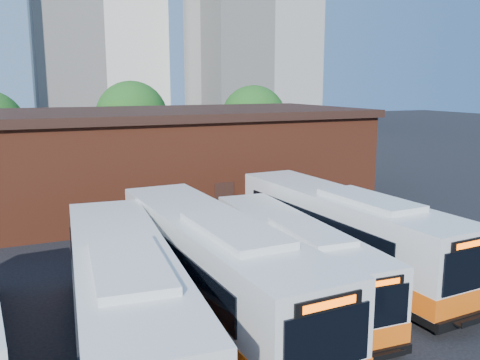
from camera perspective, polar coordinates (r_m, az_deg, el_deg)
name	(u,v)px	position (r m, az deg, el deg)	size (l,w,h in m)	color
ground	(302,338)	(17.28, 7.02, -17.21)	(220.00, 220.00, 0.00)	black
bus_west	(214,271)	(17.90, -2.93, -10.15)	(3.42, 13.80, 3.73)	silver
bus_midwest	(125,306)	(15.74, -12.82, -13.67)	(3.81, 13.40, 3.61)	silver
bus_mideast	(293,261)	(19.74, 5.94, -9.09)	(2.90, 11.38, 3.07)	silver
bus_east	(342,234)	(22.56, 11.41, -6.01)	(3.50, 13.49, 3.64)	silver
depot_building	(148,157)	(34.30, -10.28, 2.51)	(28.60, 12.60, 6.40)	maroon
tree_mid	(132,117)	(48.15, -12.05, 6.95)	(6.56, 6.56, 8.36)	#382314
tree_east	(253,118)	(48.87, 1.52, 6.95)	(6.24, 6.24, 7.96)	#382314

